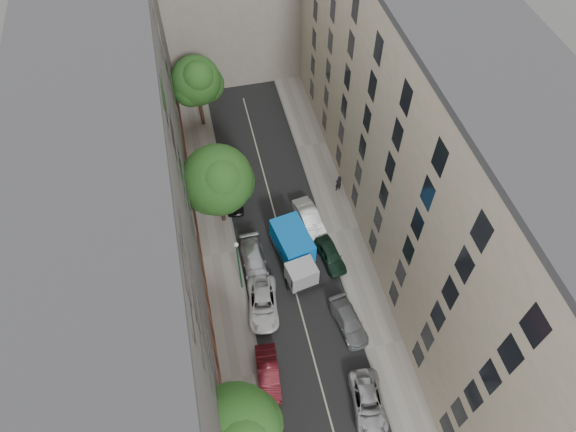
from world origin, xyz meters
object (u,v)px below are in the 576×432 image
object	(u,v)px
car_left_5	(234,169)
car_right_3	(309,218)
car_right_1	(349,322)
car_left_2	(263,304)
car_right_2	(331,255)
car_left_3	(254,260)
pedestrian	(338,183)
car_right_0	(368,403)
lamp_post	(238,261)
tarp_truck	(295,251)
tree_mid	(219,182)
tree_near	(237,432)
car_left_1	(268,373)
tree_far	(197,82)
car_left_4	(235,198)

from	to	relation	value
car_left_5	car_right_3	world-z (taller)	car_right_3
car_right_1	car_right_3	bearing A→B (deg)	84.30
car_left_2	car_right_2	bearing A→B (deg)	33.93
car_left_3	pedestrian	bearing A→B (deg)	34.49
car_right_0	lamp_post	size ratio (longest dim) A/B	0.75
car_left_5	pedestrian	distance (m)	10.17
car_left_3	car_right_2	xyz separation A→B (m)	(6.40, -0.98, -0.02)
tarp_truck	car_right_3	distance (m)	4.39
pedestrian	tarp_truck	bearing A→B (deg)	32.59
tarp_truck	tree_mid	distance (m)	8.48
tree_near	tree_mid	bearing A→B (deg)	84.78
car_left_1	tree_far	world-z (taller)	tree_far
car_right_3	pedestrian	xyz separation A→B (m)	(3.60, 3.09, 0.32)
tree_near	tree_far	size ratio (longest dim) A/B	1.03
car_right_3	pedestrian	world-z (taller)	pedestrian
car_right_0	pedestrian	size ratio (longest dim) A/B	2.61
tree_far	car_left_3	bearing A→B (deg)	-83.99
car_left_1	car_right_1	xyz separation A→B (m)	(6.90, 2.60, -0.08)
car_right_2	tree_mid	distance (m)	11.17
car_right_2	car_left_2	bearing A→B (deg)	-161.87
car_left_3	pedestrian	size ratio (longest dim) A/B	2.61
car_right_2	pedestrian	world-z (taller)	pedestrian
car_left_5	lamp_post	distance (m)	13.15
car_left_3	car_right_2	distance (m)	6.48
car_left_2	lamp_post	size ratio (longest dim) A/B	0.79
car_left_2	car_left_1	bearing A→B (deg)	-89.75
car_right_1	car_left_5	bearing A→B (deg)	100.46
car_left_2	car_right_3	distance (m)	9.33
tree_mid	lamp_post	xyz separation A→B (m)	(0.30, -7.12, -1.30)
car_right_3	pedestrian	distance (m)	4.75
car_left_2	tree_far	world-z (taller)	tree_far
car_left_4	car_left_3	bearing A→B (deg)	-78.96
car_left_1	tree_far	bearing A→B (deg)	97.03
car_right_1	tree_near	distance (m)	13.06
car_right_1	car_left_2	bearing A→B (deg)	145.63
car_left_1	car_left_3	size ratio (longest dim) A/B	0.91
car_left_2	tree_near	xyz separation A→B (m)	(-3.43, -10.40, 4.80)
car_left_2	car_left_4	bearing A→B (deg)	99.76
car_left_1	tarp_truck	bearing A→B (deg)	70.44
car_right_0	car_left_3	bearing A→B (deg)	119.36
car_right_0	car_right_2	distance (m)	12.43
car_left_1	car_left_2	distance (m)	5.65
car_right_0	car_right_2	size ratio (longest dim) A/B	1.20
car_left_3	car_left_1	bearing A→B (deg)	-94.60
car_right_3	tree_mid	xyz separation A→B (m)	(-7.30, 1.89, 4.64)
car_left_4	pedestrian	distance (m)	9.73
tree_near	lamp_post	world-z (taller)	tree_near
car_right_2	tarp_truck	bearing A→B (deg)	162.44
car_left_5	car_right_0	xyz separation A→B (m)	(5.60, -24.00, -0.03)
car_left_1	car_left_5	distance (m)	20.42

